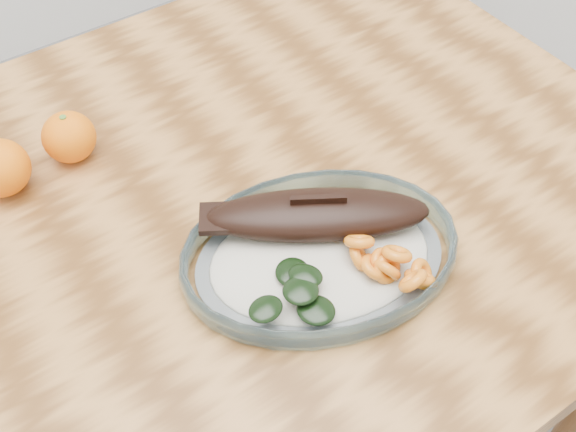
{
  "coord_description": "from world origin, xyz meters",
  "views": [
    {
      "loc": [
        -0.18,
        -0.5,
        1.37
      ],
      "look_at": [
        0.11,
        -0.07,
        0.77
      ],
      "focal_mm": 45.0,
      "sensor_mm": 36.0,
      "label": 1
    }
  ],
  "objects_px": {
    "plated_meal": "(320,251)",
    "orange_right": "(69,137)",
    "dining_table": "(180,280)",
    "orange_left": "(0,168)"
  },
  "relations": [
    {
      "from": "plated_meal",
      "to": "orange_right",
      "type": "distance_m",
      "value": 0.34
    },
    {
      "from": "dining_table",
      "to": "plated_meal",
      "type": "distance_m",
      "value": 0.21
    },
    {
      "from": "orange_left",
      "to": "orange_right",
      "type": "height_order",
      "value": "orange_left"
    },
    {
      "from": "dining_table",
      "to": "orange_right",
      "type": "distance_m",
      "value": 0.22
    },
    {
      "from": "plated_meal",
      "to": "orange_left",
      "type": "height_order",
      "value": "plated_meal"
    },
    {
      "from": "plated_meal",
      "to": "orange_right",
      "type": "relative_size",
      "value": 10.59
    },
    {
      "from": "dining_table",
      "to": "plated_meal",
      "type": "relative_size",
      "value": 1.76
    },
    {
      "from": "dining_table",
      "to": "orange_right",
      "type": "bearing_deg",
      "value": 103.48
    },
    {
      "from": "plated_meal",
      "to": "orange_left",
      "type": "distance_m",
      "value": 0.38
    },
    {
      "from": "dining_table",
      "to": "orange_left",
      "type": "relative_size",
      "value": 17.28
    }
  ]
}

